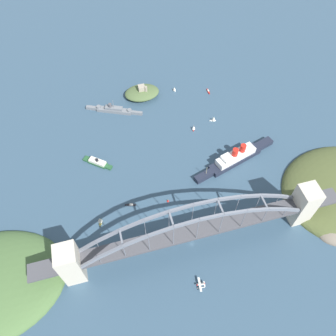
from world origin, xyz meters
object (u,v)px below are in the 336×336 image
object	(u,v)px
harbor_arch_bridge	(194,231)
small_boat_5	(174,89)
harbor_ferry_steamer	(97,162)
small_boat_1	(194,128)
channel_marker_buoy	(168,201)
seaplane_taxiing_near_bridge	(201,285)
small_boat_0	(214,119)
small_boat_4	(100,220)
fort_island_mid_harbor	(142,93)
ocean_liner	(235,158)
small_boat_2	(208,91)
small_boat_3	(131,205)
naval_cruiser	(114,110)

from	to	relation	value
harbor_arch_bridge	small_boat_5	size ratio (longest dim) A/B	41.93
harbor_ferry_steamer	small_boat_1	bearing A→B (deg)	9.89
channel_marker_buoy	seaplane_taxiing_near_bridge	bearing A→B (deg)	-86.90
small_boat_0	small_boat_4	bearing A→B (deg)	-146.96
fort_island_mid_harbor	ocean_liner	bearing A→B (deg)	-60.13
small_boat_5	fort_island_mid_harbor	bearing A→B (deg)	177.66
small_boat_4	channel_marker_buoy	bearing A→B (deg)	4.37
harbor_arch_bridge	harbor_ferry_steamer	distance (m)	132.29
small_boat_5	seaplane_taxiing_near_bridge	bearing A→B (deg)	-100.91
harbor_arch_bridge	seaplane_taxiing_near_bridge	size ratio (longest dim) A/B	22.65
ocean_liner	small_boat_1	xyz separation A→B (m)	(-28.02, 54.35, -2.67)
harbor_ferry_steamer	small_boat_5	size ratio (longest dim) A/B	4.58
small_boat_1	seaplane_taxiing_near_bridge	bearing A→B (deg)	-106.13
fort_island_mid_harbor	small_boat_0	bearing A→B (deg)	-42.39
channel_marker_buoy	ocean_liner	bearing A→B (deg)	19.45
small_boat_1	small_boat_4	bearing A→B (deg)	-143.58
small_boat_2	small_boat_0	bearing A→B (deg)	-102.82
small_boat_1	channel_marker_buoy	bearing A→B (deg)	-122.59
ocean_liner	harbor_arch_bridge	bearing A→B (deg)	-133.34
harbor_arch_bridge	ocean_liner	world-z (taller)	harbor_arch_bridge
channel_marker_buoy	small_boat_3	bearing A→B (deg)	171.94
ocean_liner	small_boat_1	bearing A→B (deg)	117.28
naval_cruiser	small_boat_2	bearing A→B (deg)	1.82
ocean_liner	seaplane_taxiing_near_bridge	size ratio (longest dim) A/B	8.32
ocean_liner	seaplane_taxiing_near_bridge	xyz separation A→B (m)	(-76.48, -113.17, -3.72)
small_boat_1	small_boat_5	size ratio (longest dim) A/B	1.10
small_boat_0	small_boat_2	world-z (taller)	small_boat_0
fort_island_mid_harbor	channel_marker_buoy	distance (m)	154.16
small_boat_4	small_boat_5	distance (m)	195.67
small_boat_1	small_boat_4	xyz separation A→B (m)	(-119.31, -88.03, 0.76)
small_boat_5	small_boat_3	bearing A→B (deg)	-120.25
harbor_arch_bridge	ocean_liner	distance (m)	106.59
small_boat_0	small_boat_2	distance (m)	51.05
small_boat_1	small_boat_2	world-z (taller)	small_boat_1
naval_cruiser	channel_marker_buoy	xyz separation A→B (m)	(29.42, -135.57, -2.00)
small_boat_2	ocean_liner	bearing A→B (deg)	-94.99
seaplane_taxiing_near_bridge	channel_marker_buoy	world-z (taller)	seaplane_taxiing_near_bridge
naval_cruiser	small_boat_0	size ratio (longest dim) A/B	8.59
harbor_arch_bridge	small_boat_0	xyz separation A→B (m)	(70.34, 137.32, -21.47)
harbor_arch_bridge	small_boat_4	xyz separation A→B (m)	(-75.35, 42.58, -21.04)
naval_cruiser	harbor_ferry_steamer	size ratio (longest dim) A/B	2.17
small_boat_2	small_boat_1	bearing A→B (deg)	-123.75
naval_cruiser	small_boat_3	bearing A→B (deg)	-92.71
small_boat_2	small_boat_3	world-z (taller)	small_boat_3
small_boat_2	small_boat_4	size ratio (longest dim) A/B	1.17
small_boat_1	small_boat_4	world-z (taller)	small_boat_4
small_boat_1	small_boat_2	distance (m)	67.90
small_boat_1	channel_marker_buoy	world-z (taller)	small_boat_1
naval_cruiser	channel_marker_buoy	bearing A→B (deg)	-77.76
ocean_liner	naval_cruiser	distance (m)	153.80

